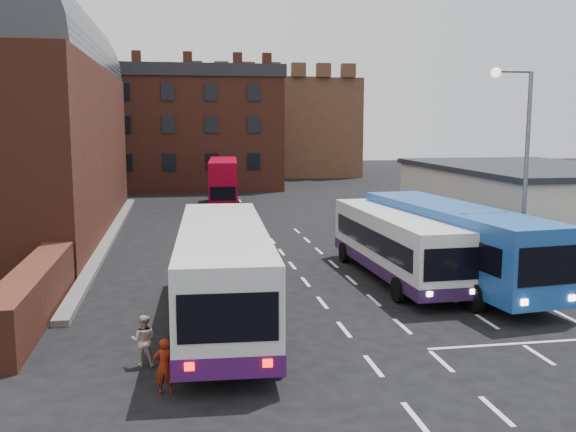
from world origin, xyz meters
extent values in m
plane|color=black|center=(0.00, 0.00, 0.00)|extent=(180.00, 180.00, 0.00)
cube|color=#602B1E|center=(-15.50, 21.00, 5.00)|extent=(12.00, 28.00, 10.00)
cylinder|color=#1E2328|center=(-15.50, 21.00, 10.00)|extent=(12.00, 26.00, 12.00)
cube|color=#602B1E|center=(-10.20, 2.00, 0.90)|extent=(1.20, 10.00, 1.80)
cube|color=beige|center=(15.00, 14.00, 2.00)|extent=(10.00, 16.00, 4.00)
cube|color=#282B30|center=(15.00, 14.00, 4.10)|extent=(10.40, 16.40, 0.30)
cube|color=brown|center=(-6.00, 46.00, 5.50)|extent=(22.00, 10.00, 11.00)
cube|color=brown|center=(6.00, 66.00, 6.00)|extent=(22.00, 22.00, 12.00)
cube|color=silver|center=(-3.83, 0.48, 1.93)|extent=(3.36, 12.27, 2.76)
cube|color=black|center=(-3.83, 0.48, 2.10)|extent=(3.36, 11.07, 0.99)
cylinder|color=black|center=(-5.02, 4.40, 0.55)|extent=(0.36, 1.12, 1.10)
cylinder|color=black|center=(-5.43, -3.76, 0.55)|extent=(0.36, 1.12, 1.10)
cylinder|color=black|center=(-2.27, 4.27, 0.55)|extent=(0.36, 1.12, 1.10)
cylinder|color=black|center=(-2.67, -3.89, 0.55)|extent=(0.36, 1.12, 1.10)
cube|color=silver|center=(3.92, 5.41, 1.68)|extent=(2.74, 10.66, 2.41)
cube|color=black|center=(3.92, 5.41, 1.83)|extent=(2.76, 9.46, 0.87)
cylinder|color=black|center=(5.23, 2.09, 0.48)|extent=(0.30, 0.97, 0.96)
cylinder|color=black|center=(5.00, 9.20, 0.48)|extent=(0.30, 0.97, 0.96)
cylinder|color=black|center=(2.83, 2.01, 0.48)|extent=(0.30, 0.97, 0.96)
cylinder|color=black|center=(2.60, 9.12, 0.48)|extent=(0.30, 0.97, 0.96)
cube|color=#1B4D9E|center=(6.00, 4.29, 1.91)|extent=(4.06, 12.22, 2.73)
cube|color=black|center=(6.00, 4.29, 2.07)|extent=(3.99, 11.04, 0.98)
cylinder|color=black|center=(7.79, 0.65, 0.55)|extent=(0.43, 1.12, 1.09)
cylinder|color=black|center=(6.87, 8.67, 0.55)|extent=(0.43, 1.12, 1.09)
cylinder|color=black|center=(5.08, 0.35, 0.55)|extent=(0.43, 1.12, 1.09)
cylinder|color=black|center=(4.17, 8.36, 0.55)|extent=(0.43, 1.12, 1.09)
cube|color=#9B0019|center=(-1.65, 31.06, 2.09)|extent=(2.87, 9.54, 3.33)
cube|color=black|center=(-1.65, 31.06, 1.62)|extent=(2.83, 8.35, 0.77)
cylinder|color=black|center=(-0.82, 28.00, 0.43)|extent=(0.31, 0.87, 0.85)
cylinder|color=black|center=(-0.32, 34.30, 0.43)|extent=(0.31, 0.87, 0.85)
cylinder|color=black|center=(-2.95, 28.16, 0.43)|extent=(0.31, 0.87, 0.85)
cylinder|color=black|center=(-2.45, 34.47, 0.43)|extent=(0.31, 0.87, 0.85)
cylinder|color=slate|center=(8.60, 3.41, 4.34)|extent=(0.17, 0.17, 8.68)
cylinder|color=slate|center=(7.84, 3.40, 8.68)|extent=(1.52, 0.14, 0.11)
sphere|color=#FFF2CC|center=(7.08, 3.38, 8.63)|extent=(0.39, 0.39, 0.39)
imported|color=maroon|center=(-5.68, -4.85, 0.71)|extent=(0.54, 0.37, 1.43)
imported|color=#B7A794|center=(-6.27, -2.85, 0.72)|extent=(0.80, 0.68, 1.45)
camera|label=1|loc=(-5.23, -20.37, 6.71)|focal=40.00mm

